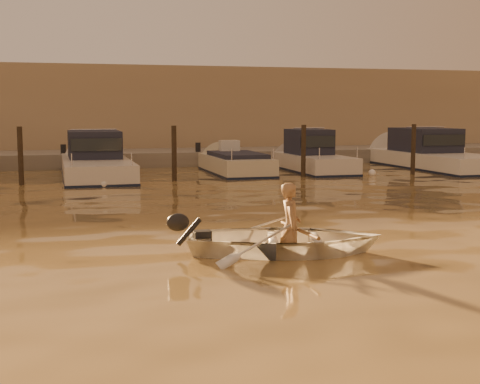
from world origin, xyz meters
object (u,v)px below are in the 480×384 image
object	(u,v)px
moored_boat_4	(313,156)
dinghy	(285,240)
moored_boat_2	(96,161)
moored_boat_3	(236,168)
person	(291,226)
waterfront_building	(136,113)
moored_boat_5	(434,154)

from	to	relation	value
moored_boat_4	dinghy	bearing A→B (deg)	-113.57
moored_boat_2	moored_boat_3	size ratio (longest dim) A/B	1.40
moored_boat_4	person	bearing A→B (deg)	-113.23
person	moored_boat_4	xyz separation A→B (m)	(6.44, 15.01, 0.14)
moored_boat_3	moored_boat_4	xyz separation A→B (m)	(3.38, 0.00, 0.40)
moored_boat_3	waterfront_building	distance (m)	11.54
waterfront_building	dinghy	bearing A→B (deg)	-90.98
person	waterfront_building	world-z (taller)	waterfront_building
moored_boat_3	moored_boat_4	distance (m)	3.41
moored_boat_5	waterfront_building	xyz separation A→B (m)	(-11.81, 11.00, 1.77)
moored_boat_2	waterfront_building	size ratio (longest dim) A/B	0.18
person	moored_boat_5	distance (m)	19.32
person	waterfront_building	size ratio (longest dim) A/B	0.03
person	moored_boat_5	bearing A→B (deg)	-24.39
moored_boat_3	moored_boat_4	size ratio (longest dim) A/B	0.95
moored_boat_2	moored_boat_5	distance (m)	14.67
moored_boat_2	moored_boat_3	xyz separation A→B (m)	(5.57, 0.00, -0.40)
person	moored_boat_2	world-z (taller)	moored_boat_2
dinghy	waterfront_building	size ratio (longest dim) A/B	0.08
dinghy	person	world-z (taller)	person
moored_boat_4	moored_boat_5	xyz separation A→B (m)	(5.72, 0.00, 0.00)
dinghy	moored_boat_4	xyz separation A→B (m)	(6.54, 14.98, 0.38)
moored_boat_3	moored_boat_5	size ratio (longest dim) A/B	0.66
moored_boat_3	waterfront_building	xyz separation A→B (m)	(-2.71, 11.00, 2.17)
moored_boat_4	moored_boat_5	distance (m)	5.72
moored_boat_3	moored_boat_2	bearing A→B (deg)	180.00
moored_boat_2	moored_boat_3	world-z (taller)	moored_boat_2
dinghy	moored_boat_4	size ratio (longest dim) A/B	0.57
person	moored_boat_4	size ratio (longest dim) A/B	0.26
dinghy	waterfront_building	world-z (taller)	waterfront_building
dinghy	moored_boat_5	xyz separation A→B (m)	(12.26, 14.98, 0.38)
person	waterfront_building	bearing A→B (deg)	13.86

